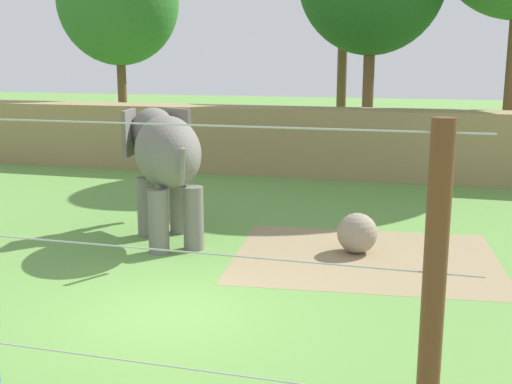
# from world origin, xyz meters

# --- Properties ---
(ground_plane) EXTENTS (120.00, 120.00, 0.00)m
(ground_plane) POSITION_xyz_m (0.00, 0.00, 0.00)
(ground_plane) COLOR #609342
(dirt_patch) EXTENTS (6.15, 5.05, 0.01)m
(dirt_patch) POSITION_xyz_m (2.94, 4.04, 0.00)
(dirt_patch) COLOR #937F5B
(dirt_patch) RESTS_ON ground
(embankment_wall) EXTENTS (36.00, 1.80, 2.49)m
(embankment_wall) POSITION_xyz_m (0.00, 13.72, 1.24)
(embankment_wall) COLOR #997F56
(embankment_wall) RESTS_ON ground
(elephant) EXTENTS (3.13, 3.69, 3.08)m
(elephant) POSITION_xyz_m (-1.87, 4.27, 2.04)
(elephant) COLOR slate
(elephant) RESTS_ON ground
(enrichment_ball) EXTENTS (0.91, 0.91, 0.91)m
(enrichment_ball) POSITION_xyz_m (2.72, 4.34, 0.46)
(enrichment_ball) COLOR gray
(enrichment_ball) RESTS_ON ground
(cable_fence) EXTENTS (9.59, 0.25, 3.76)m
(cable_fence) POSITION_xyz_m (0.00, -3.01, 1.89)
(cable_fence) COLOR brown
(cable_fence) RESTS_ON ground
(tree_right_of_centre) EXTENTS (5.79, 5.79, 10.00)m
(tree_right_of_centre) POSITION_xyz_m (-10.54, 19.19, 6.94)
(tree_right_of_centre) COLOR brown
(tree_right_of_centre) RESTS_ON ground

